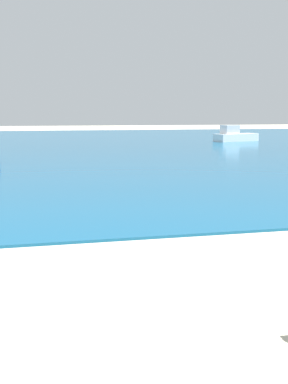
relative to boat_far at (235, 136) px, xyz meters
name	(u,v)px	position (x,y,z in m)	size (l,w,h in m)	color
water	(49,144)	(-15.80, 0.52, -0.51)	(160.00, 60.00, 0.06)	#14567F
boat_far	(235,136)	(0.00, 0.00, 0.00)	(4.32, 2.56, 1.40)	white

